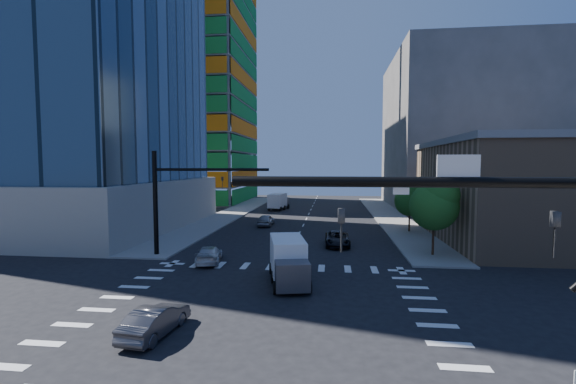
# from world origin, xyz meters

# --- Properties ---
(ground) EXTENTS (160.00, 160.00, 0.00)m
(ground) POSITION_xyz_m (0.00, 0.00, 0.00)
(ground) COLOR black
(ground) RESTS_ON ground
(road_markings) EXTENTS (20.00, 20.00, 0.01)m
(road_markings) POSITION_xyz_m (0.00, 0.00, 0.01)
(road_markings) COLOR silver
(road_markings) RESTS_ON ground
(sidewalk_ne) EXTENTS (5.00, 60.00, 0.15)m
(sidewalk_ne) POSITION_xyz_m (12.50, 40.00, 0.07)
(sidewalk_ne) COLOR gray
(sidewalk_ne) RESTS_ON ground
(sidewalk_nw) EXTENTS (5.00, 60.00, 0.15)m
(sidewalk_nw) POSITION_xyz_m (-12.50, 40.00, 0.07)
(sidewalk_nw) COLOR gray
(sidewalk_nw) RESTS_ON ground
(construction_building) EXTENTS (25.16, 34.50, 70.60)m
(construction_building) POSITION_xyz_m (-27.41, 61.93, 24.61)
(construction_building) COLOR slate
(construction_building) RESTS_ON ground
(commercial_building) EXTENTS (20.50, 22.50, 10.60)m
(commercial_building) POSITION_xyz_m (25.00, 22.00, 5.31)
(commercial_building) COLOR #977758
(commercial_building) RESTS_ON ground
(bg_building_ne) EXTENTS (24.00, 30.00, 28.00)m
(bg_building_ne) POSITION_xyz_m (27.00, 55.00, 14.00)
(bg_building_ne) COLOR #5D5753
(bg_building_ne) RESTS_ON ground
(signal_mast_nw) EXTENTS (10.20, 0.40, 9.00)m
(signal_mast_nw) POSITION_xyz_m (-10.00, 11.50, 5.49)
(signal_mast_nw) COLOR black
(signal_mast_nw) RESTS_ON sidewalk_nw
(tree_south) EXTENTS (4.16, 4.16, 6.82)m
(tree_south) POSITION_xyz_m (12.63, 13.90, 4.69)
(tree_south) COLOR #382316
(tree_south) RESTS_ON sidewalk_ne
(tree_north) EXTENTS (3.54, 3.52, 5.78)m
(tree_north) POSITION_xyz_m (12.93, 25.90, 3.99)
(tree_north) COLOR #382316
(tree_north) RESTS_ON sidewalk_ne
(car_nb_far) EXTENTS (2.47, 5.11, 1.40)m
(car_nb_far) POSITION_xyz_m (4.31, 17.47, 0.70)
(car_nb_far) COLOR black
(car_nb_far) RESTS_ON ground
(car_sb_near) EXTENTS (2.70, 4.82, 1.32)m
(car_sb_near) POSITION_xyz_m (-6.15, 9.72, 0.66)
(car_sb_near) COLOR silver
(car_sb_near) RESTS_ON ground
(car_sb_mid) EXTENTS (1.82, 4.43, 1.50)m
(car_sb_mid) POSITION_xyz_m (-4.83, 29.00, 0.75)
(car_sb_mid) COLOR gray
(car_sb_mid) RESTS_ON ground
(car_sb_cross) EXTENTS (1.94, 4.32, 1.38)m
(car_sb_cross) POSITION_xyz_m (-4.39, -3.55, 0.69)
(car_sb_cross) COLOR #424145
(car_sb_cross) RESTS_ON ground
(box_truck_near) EXTENTS (3.49, 5.92, 2.91)m
(box_truck_near) POSITION_xyz_m (0.93, 4.93, 1.29)
(box_truck_near) COLOR black
(box_truck_near) RESTS_ON ground
(box_truck_far) EXTENTS (3.34, 5.88, 2.90)m
(box_truck_far) POSITION_xyz_m (-5.65, 47.33, 1.29)
(box_truck_far) COLOR black
(box_truck_far) RESTS_ON ground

